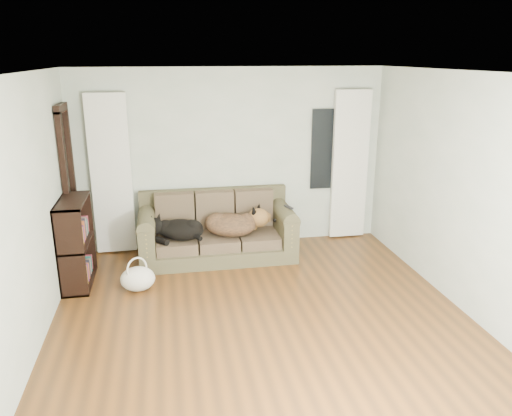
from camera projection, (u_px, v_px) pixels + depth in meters
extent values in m
plane|color=#462B14|center=(265.00, 325.00, 5.30)|extent=(5.00, 5.00, 0.00)
plane|color=white|center=(266.00, 73.00, 4.54)|extent=(5.00, 5.00, 0.00)
cube|color=beige|center=(231.00, 159.00, 7.27)|extent=(4.50, 0.04, 2.60)
cube|color=beige|center=(23.00, 222.00, 4.53)|extent=(0.04, 5.00, 2.60)
cube|color=beige|center=(472.00, 197.00, 5.31)|extent=(0.04, 5.00, 2.60)
cube|color=white|center=(111.00, 175.00, 6.94)|extent=(0.55, 0.08, 2.25)
cube|color=white|center=(350.00, 165.00, 7.55)|extent=(0.55, 0.08, 2.25)
cube|color=black|center=(327.00, 149.00, 7.47)|extent=(0.50, 0.03, 1.20)
cube|color=black|center=(70.00, 191.00, 6.54)|extent=(0.07, 0.60, 2.10)
cube|color=brown|center=(217.00, 227.00, 6.98)|extent=(2.13, 0.92, 0.87)
ellipsoid|color=black|center=(178.00, 230.00, 6.77)|extent=(0.77, 0.68, 0.27)
ellipsoid|color=black|center=(234.00, 225.00, 6.93)|extent=(0.89, 0.76, 0.33)
cube|color=black|center=(289.00, 207.00, 6.93)|extent=(0.11, 0.20, 0.02)
ellipsoid|color=beige|center=(138.00, 278.00, 6.05)|extent=(0.49, 0.43, 0.30)
cube|color=black|center=(76.00, 245.00, 6.16)|extent=(0.39, 0.89, 1.08)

